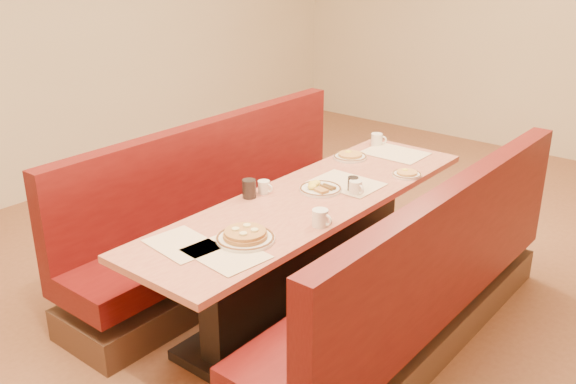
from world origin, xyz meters
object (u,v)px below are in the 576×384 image
Objects in this scene: coffee_mug_a at (321,218)px; soda_tumbler_mid at (353,184)px; pancake_plate at (245,237)px; diner_table at (311,253)px; coffee_mug_c at (356,187)px; booth_right at (417,295)px; booth_left at (225,224)px; soda_tumbler_near at (249,189)px; eggs_plate at (320,188)px; coffee_mug_d at (377,139)px; coffee_mug_b at (264,187)px.

coffee_mug_a is 1.38× the size of soda_tumbler_mid.
coffee_mug_a is (0.19, 0.38, 0.02)m from pancake_plate.
coffee_mug_c is (0.18, 0.20, 0.42)m from diner_table.
booth_right reaches higher than pancake_plate.
pancake_plate is (0.09, -0.68, 0.40)m from diner_table.
booth_left reaches higher than soda_tumbler_near.
pancake_plate is 0.80m from eggs_plate.
eggs_plate is at bearing 171.58° from booth_right.
coffee_mug_a is (-0.45, -0.30, 0.44)m from booth_right.
soda_tumbler_mid is at bearing 15.10° from booth_left.
pancake_plate is 2.70× the size of soda_tumbler_near.
booth_left reaches higher than coffee_mug_a.
pancake_plate is 0.43m from coffee_mug_a.
booth_left reaches higher than diner_table.
coffee_mug_d reaches higher than pancake_plate.
coffee_mug_b is 1.14× the size of soda_tumbler_mid.
pancake_plate is 0.91m from soda_tumbler_mid.
booth_left is at bearing -171.06° from eggs_plate.
pancake_plate reaches higher than diner_table.
eggs_plate is 2.87× the size of soda_tumbler_mid.
diner_table is at bearing 40.53° from soda_tumbler_near.
coffee_mug_b reaches higher than eggs_plate.
booth_left reaches higher than coffee_mug_c.
coffee_mug_c is 0.06m from soda_tumbler_mid.
soda_tumbler_mid is at bearing 107.85° from coffee_mug_a.
coffee_mug_d is 1.26× the size of soda_tumbler_mid.
booth_left is 8.27× the size of pancake_plate.
booth_left is 9.74× the size of eggs_plate.
coffee_mug_b is at bearing -172.50° from booth_right.
diner_table is 22.12× the size of coffee_mug_d.
coffee_mug_d reaches higher than eggs_plate.
soda_tumbler_mid is (-0.60, 0.23, 0.43)m from booth_right.
eggs_plate is 0.20m from soda_tumbler_mid.
booth_right is 0.77m from soda_tumbler_mid.
diner_table is 22.80× the size of coffee_mug_c.
booth_left is (-0.73, 0.00, -0.01)m from diner_table.
pancake_plate is at bearing -104.07° from coffee_mug_d.
eggs_plate is at bearing -142.11° from soda_tumbler_mid.
coffee_mug_b is 0.90× the size of coffee_mug_d.
coffee_mug_a is at bearing -16.22° from booth_left.
booth_right reaches higher than coffee_mug_d.
booth_right is 22.12× the size of coffee_mug_d.
soda_tumbler_near is (-0.05, -1.34, 0.01)m from coffee_mug_d.
coffee_mug_a is (0.31, -0.41, 0.03)m from eggs_plate.
booth_left is 1.46m from booth_right.
coffee_mug_c is (0.08, 0.88, 0.02)m from pancake_plate.
diner_table is 0.51m from coffee_mug_b.
coffee_mug_a reaches higher than pancake_plate.
soda_tumbler_near reaches higher than soda_tumbler_mid.
coffee_mug_a is 1.21× the size of coffee_mug_b.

